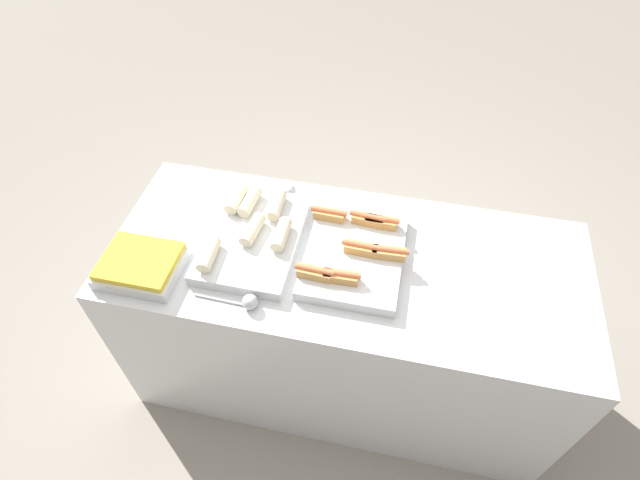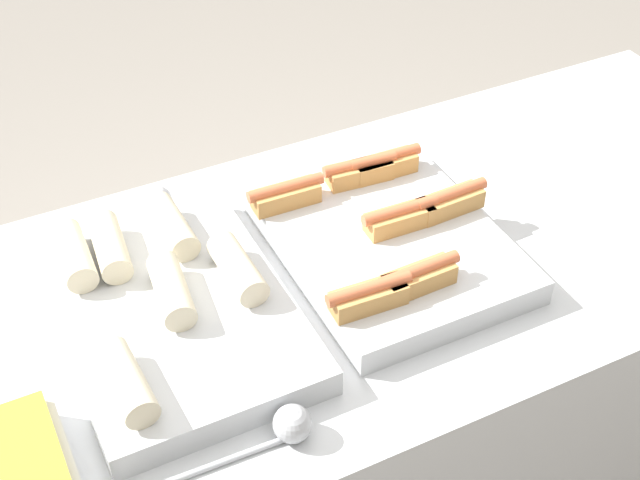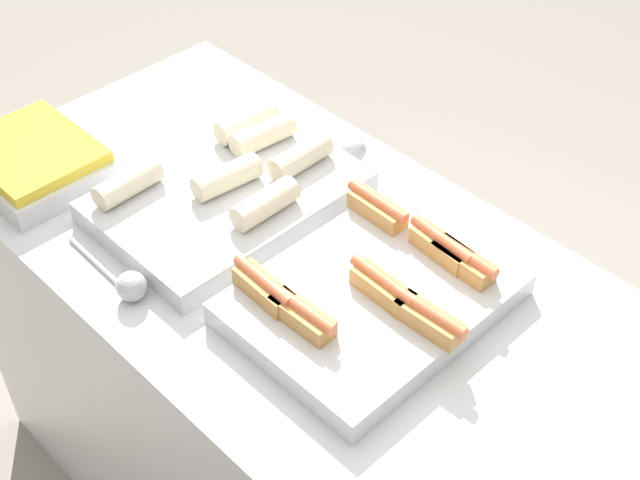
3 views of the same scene
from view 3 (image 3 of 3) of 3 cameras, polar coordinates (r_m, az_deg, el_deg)
counter at (r=1.97m, az=2.22°, el=-13.01°), size 1.85×0.77×0.90m
tray_hotdogs at (r=1.59m, az=3.46°, el=-3.49°), size 0.40×0.48×0.10m
tray_wraps at (r=1.81m, az=-5.77°, el=3.22°), size 0.36×0.51×0.10m
tray_side_front at (r=1.97m, az=-17.85°, el=4.85°), size 0.30×0.24×0.07m
serving_spoon_near at (r=1.65m, az=-12.19°, el=-2.79°), size 0.24×0.06×0.06m
serving_spoon_far at (r=1.92m, az=1.94°, el=5.83°), size 0.23×0.06×0.06m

